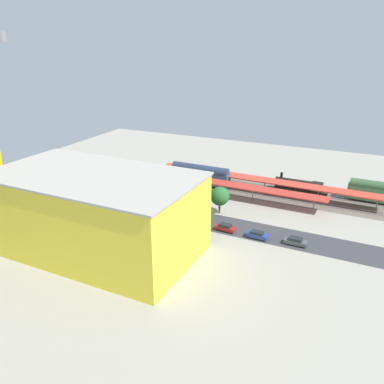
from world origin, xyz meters
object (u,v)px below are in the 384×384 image
object	(u,v)px
locomotive	(301,186)
freight_coach_far	(200,174)
platform_canopy_near	(199,180)
street_tree_2	(120,178)
box_truck_0	(101,201)
street_tree_1	(112,177)
street_tree_3	(220,196)
construction_building	(96,214)
traffic_light	(178,190)
platform_canopy_far	(265,180)
parked_car_3	(195,222)
parked_car_1	(257,235)
street_tree_0	(106,176)
parked_car_2	(225,228)
parked_car_4	(164,216)
parked_car_0	(296,242)

from	to	relation	value
locomotive	freight_coach_far	size ratio (longest dim) A/B	0.81
platform_canopy_near	street_tree_2	world-z (taller)	street_tree_2
box_truck_0	street_tree_2	size ratio (longest dim) A/B	1.19
street_tree_1	street_tree_3	size ratio (longest dim) A/B	1.04
construction_building	box_truck_0	distance (m)	22.07
construction_building	street_tree_3	xyz separation A→B (m)	(-15.91, -26.52, -3.28)
freight_coach_far	traffic_light	xyz separation A→B (m)	(-1.55, 17.64, 1.60)
platform_canopy_far	street_tree_1	world-z (taller)	street_tree_1
freight_coach_far	construction_building	size ratio (longest dim) A/B	0.45
parked_car_3	street_tree_1	size ratio (longest dim) A/B	0.62
platform_canopy_near	traffic_light	xyz separation A→B (m)	(0.48, 12.14, 1.12)
parked_car_1	street_tree_0	distance (m)	46.38
locomotive	parked_car_2	xyz separation A→B (m)	(10.82, 31.38, -0.95)
platform_canopy_far	street_tree_3	distance (m)	19.20
locomotive	street_tree_1	size ratio (longest dim) A/B	2.05
platform_canopy_far	street_tree_0	distance (m)	43.62
box_truck_0	street_tree_1	world-z (taller)	street_tree_1
platform_canopy_near	parked_car_4	xyz separation A→B (m)	(0.25, 19.83, -2.85)
platform_canopy_far	street_tree_1	distance (m)	41.70
platform_canopy_far	street_tree_3	size ratio (longest dim) A/B	9.32
parked_car_0	traffic_light	world-z (taller)	traffic_light
parked_car_0	parked_car_4	world-z (taller)	parked_car_4
locomotive	box_truck_0	world-z (taller)	locomotive
freight_coach_far	street_tree_0	xyz separation A→B (m)	(20.94, 16.51, 1.79)
street_tree_1	parked_car_1	bearing A→B (deg)	168.34
construction_building	street_tree_2	bearing A→B (deg)	-63.07
street_tree_0	street_tree_1	bearing A→B (deg)	173.54
parked_car_0	street_tree_2	distance (m)	48.91
parked_car_4	platform_canopy_far	bearing A→B (deg)	-122.48
parked_car_0	street_tree_1	xyz separation A→B (m)	(51.03, -8.38, 4.22)
parked_car_4	box_truck_0	world-z (taller)	box_truck_0
parked_car_0	street_tree_3	xyz separation A→B (m)	(19.94, -8.48, 3.70)
parked_car_1	box_truck_0	distance (m)	40.20
parked_car_3	parked_car_4	size ratio (longest dim) A/B	0.93
locomotive	parked_car_2	distance (m)	33.20
locomotive	platform_canopy_far	bearing A→B (deg)	28.43
parked_car_2	traffic_light	xyz separation A→B (m)	(15.45, -7.45, 4.04)
construction_building	traffic_light	bearing A→B (deg)	-99.50
locomotive	parked_car_0	bearing A→B (deg)	98.17
platform_canopy_near	construction_building	distance (m)	38.31
parked_car_2	street_tree_1	world-z (taller)	street_tree_1
box_truck_0	freight_coach_far	bearing A→B (deg)	-121.48
parked_car_3	box_truck_0	world-z (taller)	box_truck_0
freight_coach_far	street_tree_2	world-z (taller)	street_tree_2
parked_car_1	street_tree_0	bearing A→B (deg)	-11.40
street_tree_0	street_tree_3	xyz separation A→B (m)	(-33.34, 0.15, -0.51)
parked_car_3	street_tree_3	world-z (taller)	street_tree_3
traffic_light	platform_canopy_near	bearing A→B (deg)	-92.25
parked_car_4	parked_car_0	bearing A→B (deg)	-179.65
parked_car_3	construction_building	distance (m)	23.39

